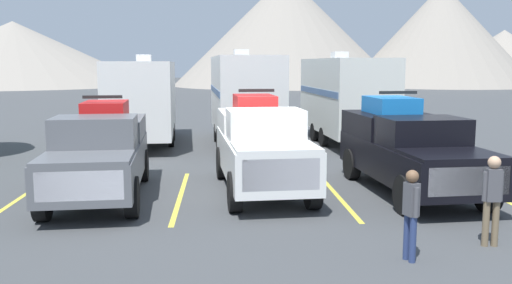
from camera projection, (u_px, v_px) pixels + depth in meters
ground_plane at (259, 194)px, 13.91m from camera, size 240.00×240.00×0.00m
pickup_truck_a at (100, 151)px, 13.58m from camera, size 2.47×5.66×2.48m
pickup_truck_b at (261, 145)px, 14.21m from camera, size 2.41×5.52×2.61m
pickup_truck_c at (408, 147)px, 14.14m from camera, size 2.55×5.75×2.57m
lot_stripe_a at (21, 198)px, 13.55m from camera, size 0.12×5.50×0.01m
lot_stripe_b at (181, 195)px, 13.80m from camera, size 0.12×5.50×0.01m
lot_stripe_c at (335, 193)px, 14.05m from camera, size 0.12×5.50×0.01m
lot_stripe_d at (484, 191)px, 14.29m from camera, size 0.12×5.50×0.01m
camper_trailer_a at (143, 97)px, 22.32m from camera, size 2.87×8.39×3.68m
camper_trailer_b at (244, 94)px, 22.31m from camera, size 2.80×8.75×3.89m
camper_trailer_c at (345, 95)px, 22.65m from camera, size 2.79×7.96×3.80m
person_a at (411, 209)px, 9.09m from camera, size 0.24×0.33×1.56m
person_c at (492, 195)px, 9.83m from camera, size 0.37×0.23×1.66m
mountain_ridge at (194, 44)px, 83.43m from camera, size 124.65×42.30×16.52m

